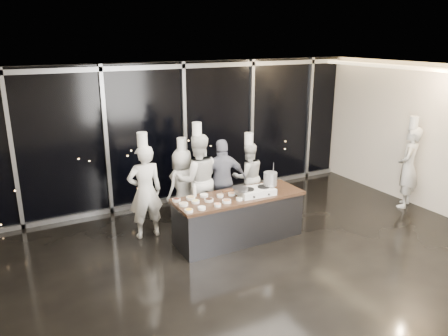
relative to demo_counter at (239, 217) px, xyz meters
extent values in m
plane|color=black|center=(0.00, -0.90, -0.45)|extent=(9.00, 9.00, 0.00)
cube|color=beige|center=(0.00, 2.60, 1.15)|extent=(9.00, 0.02, 3.20)
cube|color=beige|center=(4.50, -0.90, 1.15)|extent=(0.02, 7.00, 3.20)
cube|color=silver|center=(0.00, -0.90, 2.75)|extent=(9.00, 7.00, 0.02)
cube|color=#FFDB99|center=(4.25, -0.90, 2.63)|extent=(0.35, 6.80, 0.06)
cube|color=black|center=(0.00, 2.54, 1.15)|extent=(8.90, 0.04, 3.18)
cube|color=#96999E|center=(0.00, 2.49, 2.65)|extent=(8.90, 0.08, 0.10)
cube|color=#96999E|center=(0.00, 2.49, -0.40)|extent=(8.90, 0.08, 0.10)
cube|color=#96999E|center=(-3.60, 2.49, 1.15)|extent=(0.08, 0.08, 3.20)
cube|color=#96999E|center=(-1.80, 2.49, 1.15)|extent=(0.08, 0.08, 3.20)
cube|color=#96999E|center=(0.00, 2.49, 1.15)|extent=(0.08, 0.08, 3.20)
cube|color=#96999E|center=(1.80, 2.49, 1.15)|extent=(0.08, 0.08, 3.20)
cube|color=#96999E|center=(3.60, 2.49, 1.15)|extent=(0.08, 0.08, 3.20)
cube|color=#333338|center=(0.00, 0.00, -0.03)|extent=(2.40, 0.80, 0.84)
cube|color=#3C2819|center=(0.00, 0.00, 0.42)|extent=(2.46, 0.86, 0.06)
cube|color=silver|center=(0.30, -0.12, 0.51)|extent=(0.70, 0.45, 0.12)
cylinder|color=black|center=(0.13, -0.11, 0.58)|extent=(0.24, 0.24, 0.02)
cylinder|color=black|center=(0.46, -0.13, 0.58)|extent=(0.24, 0.24, 0.02)
cylinder|color=black|center=(0.13, -0.33, 0.50)|extent=(0.04, 0.02, 0.04)
cylinder|color=black|center=(0.44, -0.34, 0.50)|extent=(0.04, 0.02, 0.04)
cylinder|color=slate|center=(-0.03, -0.11, 0.61)|extent=(0.31, 0.31, 0.05)
cube|color=#4C2B14|center=(-0.29, -0.10, 0.62)|extent=(0.22, 0.04, 0.02)
cylinder|color=#ACACAF|center=(0.61, -0.13, 0.71)|extent=(0.26, 0.26, 0.25)
cylinder|color=white|center=(-1.14, -0.30, 0.47)|extent=(0.14, 0.14, 0.04)
cylinder|color=gold|center=(-1.14, -0.30, 0.49)|extent=(0.12, 0.12, 0.01)
cylinder|color=white|center=(-1.11, 0.01, 0.47)|extent=(0.16, 0.16, 0.04)
cylinder|color=tan|center=(-1.11, 0.01, 0.49)|extent=(0.13, 0.13, 0.01)
cylinder|color=white|center=(-1.14, 0.27, 0.47)|extent=(0.15, 0.15, 0.04)
cylinder|color=black|center=(-1.14, 0.27, 0.49)|extent=(0.12, 0.12, 0.01)
cylinder|color=white|center=(-0.90, -0.30, 0.47)|extent=(0.14, 0.14, 0.04)
cylinder|color=white|center=(-0.90, -0.30, 0.49)|extent=(0.11, 0.11, 0.01)
cylinder|color=white|center=(-0.87, 0.03, 0.47)|extent=(0.14, 0.14, 0.04)
cylinder|color=#DDD06E|center=(-0.87, 0.03, 0.49)|extent=(0.12, 0.12, 0.01)
cylinder|color=white|center=(-0.87, 0.23, 0.47)|extent=(0.16, 0.16, 0.04)
cylinder|color=#A68953|center=(-0.87, 0.23, 0.49)|extent=(0.14, 0.14, 0.01)
cylinder|color=white|center=(-0.60, -0.30, 0.47)|extent=(0.12, 0.12, 0.04)
cylinder|color=#F79765|center=(-0.60, -0.30, 0.49)|extent=(0.10, 0.10, 0.01)
cylinder|color=white|center=(-0.63, -0.01, 0.47)|extent=(0.16, 0.16, 0.04)
cylinder|color=black|center=(-0.63, -0.01, 0.49)|extent=(0.13, 0.13, 0.01)
cylinder|color=white|center=(-0.60, 0.24, 0.47)|extent=(0.15, 0.15, 0.04)
cylinder|color=white|center=(-0.60, 0.24, 0.49)|extent=(0.12, 0.12, 0.01)
cylinder|color=white|center=(-0.37, -0.21, 0.47)|extent=(0.16, 0.16, 0.04)
cylinder|color=#A76A43|center=(-0.37, -0.21, 0.49)|extent=(0.13, 0.13, 0.01)
cylinder|color=white|center=(-0.35, 0.09, 0.47)|extent=(0.12, 0.12, 0.04)
cylinder|color=tan|center=(-0.35, 0.09, 0.49)|extent=(0.10, 0.10, 0.01)
cylinder|color=white|center=(-0.12, -0.22, 0.47)|extent=(0.12, 0.12, 0.04)
cylinder|color=#C0B899|center=(-0.12, -0.22, 0.49)|extent=(0.10, 0.10, 0.01)
cylinder|color=white|center=(-0.12, 0.06, 0.47)|extent=(0.13, 0.13, 0.04)
cylinder|color=#9B6946|center=(-0.12, 0.06, 0.49)|extent=(0.11, 0.11, 0.01)
cylinder|color=white|center=(0.11, -0.17, 0.47)|extent=(0.16, 0.16, 0.04)
cylinder|color=#EDA94F|center=(0.11, -0.17, 0.49)|extent=(0.13, 0.13, 0.01)
cylinder|color=silver|center=(-0.75, 0.34, 0.54)|extent=(0.07, 0.07, 0.19)
cone|color=silver|center=(-0.75, 0.34, 0.67)|extent=(0.06, 0.06, 0.06)
imported|color=silver|center=(-1.49, 0.97, 0.46)|extent=(0.67, 0.45, 1.83)
cylinder|color=white|center=(-1.49, 0.97, 1.48)|extent=(0.19, 0.19, 0.26)
imported|color=silver|center=(-0.55, 1.38, 0.32)|extent=(0.88, 0.75, 1.54)
cylinder|color=white|center=(-0.55, 1.38, 1.19)|extent=(0.25, 0.25, 0.26)
imported|color=silver|center=(-0.35, 1.06, 0.49)|extent=(1.05, 0.89, 1.89)
cylinder|color=white|center=(-0.35, 1.06, 1.54)|extent=(0.22, 0.22, 0.26)
imported|color=#141A37|center=(0.20, 1.01, 0.41)|extent=(1.08, 0.61, 1.73)
imported|color=silver|center=(0.96, 1.24, 0.30)|extent=(0.82, 0.68, 1.52)
cylinder|color=white|center=(0.96, 1.24, 1.16)|extent=(0.22, 0.22, 0.26)
imported|color=silver|center=(4.20, -0.30, 0.47)|extent=(0.80, 0.73, 1.85)
cylinder|color=white|center=(4.20, -0.30, 1.49)|extent=(0.26, 0.26, 0.26)
camera|label=1|loc=(-3.83, -6.58, 3.30)|focal=35.00mm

